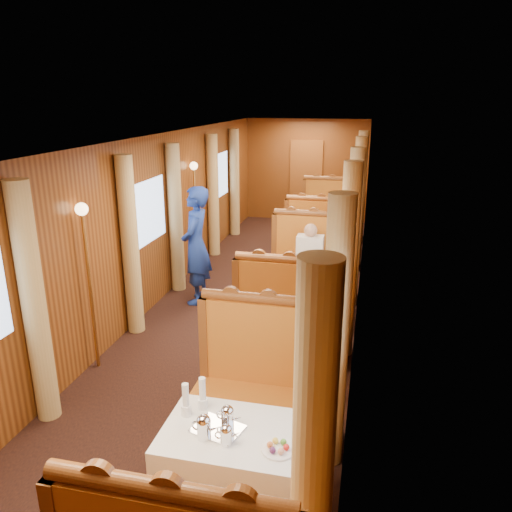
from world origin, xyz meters
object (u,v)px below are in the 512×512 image
(banquette_mid_fwd, at_px, (290,324))
(tea_tray, at_px, (218,429))
(banquette_far_aft, at_px, (330,218))
(rose_vase_far, at_px, (325,205))
(banquette_near_aft, at_px, (264,392))
(table_far, at_px, (326,232))
(teapot_right, at_px, (226,437))
(banquette_mid_aft, at_px, (311,269))
(teapot_back, at_px, (227,419))
(steward, at_px, (196,246))
(teapot_left, at_px, (204,429))
(passenger, at_px, (310,254))
(banquette_far_fwd, at_px, (320,244))
(fruit_plate, at_px, (278,448))
(table_mid, at_px, (302,296))
(rose_vase_mid, at_px, (302,258))
(table_near, at_px, (236,474))

(banquette_mid_fwd, bearing_deg, tea_tray, -92.85)
(banquette_far_aft, relative_size, rose_vase_far, 3.72)
(banquette_near_aft, xyz_separation_m, table_far, (0.00, 5.99, -0.05))
(table_far, distance_m, teapot_right, 7.16)
(banquette_mid_aft, distance_m, banquette_far_aft, 3.50)
(banquette_near_aft, relative_size, teapot_back, 8.28)
(teapot_back, xyz_separation_m, steward, (-1.59, 3.83, 0.08))
(teapot_left, bearing_deg, passenger, 94.15)
(banquette_far_fwd, relative_size, teapot_back, 8.28)
(banquette_mid_fwd, relative_size, teapot_right, 9.31)
(banquette_mid_aft, bearing_deg, fruit_plate, -85.85)
(banquette_mid_fwd, bearing_deg, table_far, 90.00)
(table_mid, relative_size, banquette_mid_aft, 0.78)
(table_mid, height_order, banquette_far_fwd, banquette_far_fwd)
(banquette_mid_fwd, relative_size, table_far, 1.28)
(banquette_mid_fwd, xyz_separation_m, rose_vase_far, (-0.04, 4.55, 0.50))
(table_far, bearing_deg, tea_tray, -91.02)
(banquette_mid_fwd, bearing_deg, steward, 140.26)
(steward, bearing_deg, fruit_plate, 22.13)
(banquette_mid_aft, height_order, banquette_far_fwd, same)
(table_mid, height_order, passenger, passenger)
(table_mid, xyz_separation_m, teapot_back, (-0.06, -3.46, 0.44))
(teapot_right, height_order, teapot_back, teapot_back)
(banquette_near_aft, height_order, fruit_plate, banquette_near_aft)
(fruit_plate, xyz_separation_m, passenger, (-0.34, 4.42, -0.03))
(banquette_far_fwd, height_order, rose_vase_mid, banquette_far_fwd)
(table_near, distance_m, fruit_plate, 0.54)
(teapot_left, distance_m, teapot_back, 0.20)
(fruit_plate, relative_size, passenger, 0.30)
(teapot_left, distance_m, rose_vase_far, 7.16)
(banquette_far_fwd, xyz_separation_m, steward, (-1.66, -2.12, 0.47))
(table_far, bearing_deg, rose_vase_far, 136.06)
(teapot_back, bearing_deg, tea_tray, -128.52)
(banquette_mid_aft, bearing_deg, rose_vase_far, 90.86)
(table_near, distance_m, steward, 4.23)
(tea_tray, bearing_deg, teapot_left, -122.32)
(banquette_mid_fwd, bearing_deg, rose_vase_mid, 90.81)
(fruit_plate, bearing_deg, teapot_right, -177.74)
(teapot_left, distance_m, teapot_right, 0.17)
(fruit_plate, bearing_deg, rose_vase_mid, 95.52)
(banquette_near_aft, bearing_deg, teapot_back, -93.78)
(banquette_mid_fwd, bearing_deg, passenger, 90.00)
(banquette_far_fwd, height_order, teapot_back, banquette_far_fwd)
(table_far, relative_size, teapot_back, 6.48)
(teapot_right, xyz_separation_m, fruit_plate, (0.36, 0.01, -0.04))
(table_far, relative_size, tea_tray, 3.09)
(table_near, bearing_deg, banquette_mid_aft, 90.00)
(table_far, bearing_deg, banquette_far_fwd, -90.00)
(banquette_mid_aft, height_order, teapot_left, banquette_mid_aft)
(tea_tray, bearing_deg, banquette_mid_aft, 88.43)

